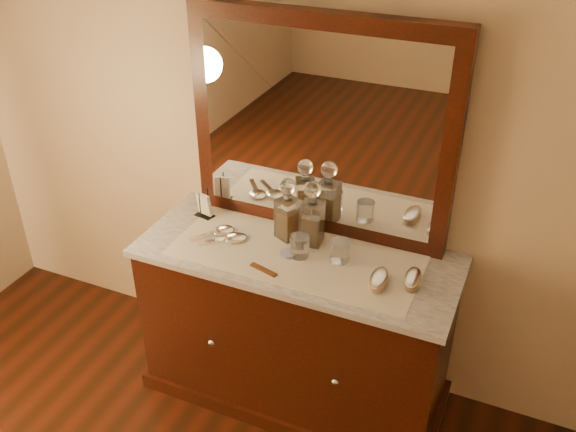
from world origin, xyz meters
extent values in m
plane|color=tan|center=(0.00, 2.25, 1.40)|extent=(4.50, 4.50, 0.00)
cube|color=black|center=(0.00, 1.96, 0.41)|extent=(1.40, 0.55, 0.82)
cube|color=black|center=(0.00, 1.96, 0.04)|extent=(1.46, 0.59, 0.08)
sphere|color=silver|center=(-0.30, 1.67, 0.45)|extent=(0.04, 0.04, 0.04)
sphere|color=silver|center=(0.30, 1.67, 0.45)|extent=(0.04, 0.04, 0.04)
cube|color=white|center=(0.00, 1.96, 0.83)|extent=(1.44, 0.59, 0.03)
cube|color=black|center=(0.00, 2.20, 1.35)|extent=(1.20, 0.08, 1.00)
cube|color=white|center=(0.00, 2.17, 1.35)|extent=(1.06, 0.01, 0.86)
cube|color=beige|center=(0.00, 1.94, 0.85)|extent=(1.10, 0.45, 0.00)
cylinder|color=white|center=(-0.03, 1.92, 0.86)|extent=(0.09, 0.09, 0.01)
cube|color=maroon|center=(-0.08, 1.78, 0.86)|extent=(0.14, 0.06, 0.01)
cube|color=black|center=(-0.53, 2.07, 0.85)|extent=(0.10, 0.08, 0.01)
cylinder|color=black|center=(-0.54, 2.04, 0.92)|extent=(0.01, 0.01, 0.14)
cylinder|color=black|center=(-0.53, 2.10, 0.92)|extent=(0.01, 0.01, 0.14)
cube|color=white|center=(-0.53, 2.07, 0.92)|extent=(0.08, 0.05, 0.11)
cube|color=#975B16|center=(-0.09, 2.06, 0.92)|extent=(0.10, 0.10, 0.14)
cube|color=white|center=(-0.09, 2.06, 0.95)|extent=(0.12, 0.12, 0.19)
cylinder|color=white|center=(-0.09, 2.06, 1.06)|extent=(0.05, 0.05, 0.03)
sphere|color=white|center=(-0.09, 2.06, 1.12)|extent=(0.10, 0.10, 0.08)
cube|color=#975B16|center=(0.03, 2.06, 0.92)|extent=(0.08, 0.08, 0.14)
cube|color=white|center=(0.03, 2.06, 0.95)|extent=(0.10, 0.10, 0.20)
cylinder|color=white|center=(0.03, 2.06, 1.07)|extent=(0.04, 0.04, 0.03)
sphere|color=white|center=(0.03, 2.06, 1.13)|extent=(0.09, 0.09, 0.08)
ellipsoid|color=#927659|center=(0.40, 1.88, 0.87)|extent=(0.08, 0.17, 0.02)
ellipsoid|color=silver|center=(0.40, 1.88, 0.89)|extent=(0.08, 0.17, 0.02)
ellipsoid|color=#927659|center=(0.52, 1.94, 0.87)|extent=(0.08, 0.16, 0.02)
ellipsoid|color=silver|center=(0.52, 1.94, 0.88)|extent=(0.08, 0.16, 0.02)
ellipsoid|color=silver|center=(-0.38, 1.97, 0.86)|extent=(0.13, 0.14, 0.02)
cube|color=silver|center=(-0.44, 1.90, 0.86)|extent=(0.11, 0.12, 0.01)
ellipsoid|color=silver|center=(-0.30, 1.94, 0.86)|extent=(0.14, 0.14, 0.02)
cube|color=silver|center=(-0.38, 1.88, 0.86)|extent=(0.13, 0.11, 0.01)
cylinder|color=white|center=(0.19, 1.98, 0.90)|extent=(0.09, 0.09, 0.10)
cylinder|color=white|center=(0.02, 1.94, 0.90)|extent=(0.09, 0.09, 0.10)
camera|label=1|loc=(0.88, -0.16, 2.44)|focal=39.21mm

